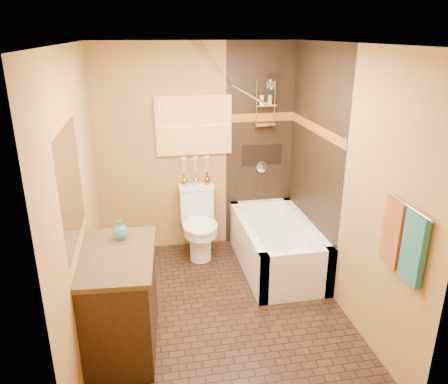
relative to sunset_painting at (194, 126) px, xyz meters
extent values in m
plane|color=black|center=(0.04, -1.48, -1.55)|extent=(3.00, 3.00, 0.00)
cube|color=#A0803E|center=(-1.16, -1.48, -0.30)|extent=(0.02, 3.00, 2.50)
cube|color=#A0803E|center=(1.24, -1.48, -0.30)|extent=(0.02, 3.00, 2.50)
cube|color=#A0803E|center=(0.04, 0.02, -0.30)|extent=(2.40, 0.02, 2.50)
cube|color=#A0803E|center=(0.04, -2.98, -0.30)|extent=(2.40, 0.02, 2.50)
plane|color=silver|center=(0.04, -1.48, 0.95)|extent=(3.00, 3.00, 0.00)
cube|color=black|center=(0.82, 0.01, -0.30)|extent=(0.85, 0.01, 2.50)
cube|color=black|center=(1.23, -0.73, -0.30)|extent=(0.01, 1.50, 2.50)
cube|color=brown|center=(0.82, 0.00, 0.07)|extent=(0.85, 0.01, 0.10)
cube|color=brown|center=(1.22, -0.73, 0.07)|extent=(0.01, 1.50, 0.10)
cube|color=black|center=(0.84, 0.01, -0.40)|extent=(0.50, 0.01, 0.25)
cylinder|color=silver|center=(0.84, -0.12, 0.53)|extent=(0.02, 0.26, 0.02)
cylinder|color=silver|center=(0.84, -0.28, 0.48)|extent=(0.11, 0.11, 0.09)
cylinder|color=silver|center=(0.84, -0.01, -0.55)|extent=(0.14, 0.02, 0.14)
cylinder|color=silver|center=(0.44, -0.73, 0.47)|extent=(0.03, 1.55, 0.03)
cylinder|color=silver|center=(1.19, -2.53, -0.10)|extent=(0.02, 0.55, 0.02)
cube|color=#1B5A59|center=(1.20, -2.66, -0.37)|extent=(0.05, 0.22, 0.52)
cube|color=brown|center=(1.20, -2.40, -0.37)|extent=(0.05, 0.22, 0.52)
cube|color=orange|center=(0.00, 0.00, 0.00)|extent=(0.90, 0.04, 0.70)
cube|color=white|center=(-1.15, -1.80, -0.05)|extent=(0.01, 1.00, 0.90)
cube|color=white|center=(0.84, -1.43, -1.27)|extent=(0.80, 0.10, 0.55)
cube|color=white|center=(0.84, -0.03, -1.27)|extent=(0.80, 0.10, 0.55)
cube|color=white|center=(0.49, -0.73, -1.27)|extent=(0.10, 1.50, 0.55)
cube|color=white|center=(1.19, -0.73, -1.27)|extent=(0.10, 1.50, 0.55)
cube|color=white|center=(0.84, -0.73, -1.38)|extent=(0.64, 1.34, 0.35)
cube|color=white|center=(0.00, -0.09, -0.96)|extent=(0.40, 0.18, 0.40)
cube|color=white|center=(0.00, -0.09, -0.74)|extent=(0.42, 0.21, 0.04)
cylinder|color=white|center=(0.00, -0.40, -1.35)|extent=(0.25, 0.25, 0.40)
cylinder|color=white|center=(0.00, -0.40, -1.17)|extent=(0.39, 0.39, 0.11)
cylinder|color=white|center=(0.00, -0.40, -1.11)|extent=(0.41, 0.41, 0.03)
cube|color=black|center=(-0.88, -1.80, -1.12)|extent=(0.65, 1.00, 0.85)
cube|color=black|center=(-0.87, -1.80, -0.68)|extent=(0.69, 1.05, 0.04)
camera|label=1|loc=(-0.58, -5.06, 1.04)|focal=35.00mm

